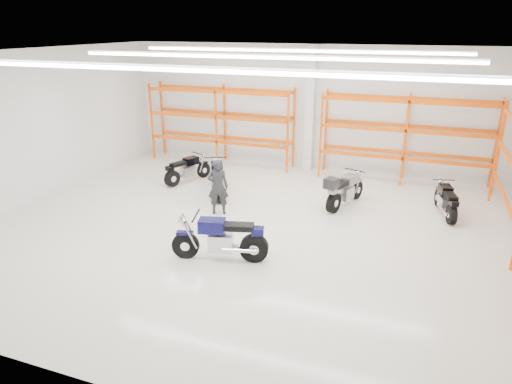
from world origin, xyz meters
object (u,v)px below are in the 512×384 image
(motorcycle_back_c, at_px, (343,191))
(standing_man, at_px, (218,187))
(motorcycle_back_d, at_px, (446,202))
(motorcycle_main, at_px, (224,239))
(structural_column, at_px, (310,109))
(motorcycle_back_b, at_px, (217,180))
(motorcycle_back_a, at_px, (186,170))

(motorcycle_back_c, bearing_deg, standing_man, -152.42)
(motorcycle_back_c, bearing_deg, motorcycle_back_d, 6.95)
(motorcycle_main, distance_m, structural_column, 7.77)
(motorcycle_back_d, bearing_deg, motorcycle_main, -136.97)
(motorcycle_back_c, distance_m, structural_column, 4.25)
(motorcycle_back_d, xyz_separation_m, standing_man, (-6.12, -2.05, 0.38))
(motorcycle_back_b, bearing_deg, motorcycle_back_d, 5.59)
(motorcycle_back_c, relative_size, motorcycle_back_d, 1.13)
(motorcycle_back_b, distance_m, motorcycle_back_d, 6.82)
(motorcycle_back_c, distance_m, standing_man, 3.69)
(motorcycle_back_d, height_order, structural_column, structural_column)
(motorcycle_back_d, bearing_deg, standing_man, -161.47)
(standing_man, bearing_deg, motorcycle_back_c, -171.68)
(motorcycle_back_d, distance_m, standing_man, 6.47)
(motorcycle_back_d, bearing_deg, structural_column, 147.45)
(motorcycle_back_b, relative_size, motorcycle_back_c, 0.98)
(motorcycle_main, relative_size, structural_column, 0.49)
(motorcycle_back_b, bearing_deg, motorcycle_main, -63.45)
(motorcycle_main, relative_size, motorcycle_back_d, 1.21)
(motorcycle_back_a, bearing_deg, motorcycle_back_b, -25.98)
(motorcycle_back_a, distance_m, motorcycle_back_c, 5.47)
(motorcycle_back_c, relative_size, structural_column, 0.46)
(motorcycle_main, bearing_deg, motorcycle_back_a, 126.87)
(motorcycle_back_b, xyz_separation_m, structural_column, (2.03, 3.70, 1.74))
(standing_man, relative_size, structural_column, 0.36)
(motorcycle_back_b, height_order, structural_column, structural_column)
(motorcycle_back_a, bearing_deg, structural_column, 39.79)
(motorcycle_back_a, relative_size, structural_column, 0.40)
(motorcycle_back_c, bearing_deg, motorcycle_back_b, -175.40)
(motorcycle_back_c, xyz_separation_m, structural_column, (-1.90, 3.39, 1.73))
(motorcycle_back_d, xyz_separation_m, structural_column, (-4.76, 3.04, 1.82))
(motorcycle_main, height_order, structural_column, structural_column)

